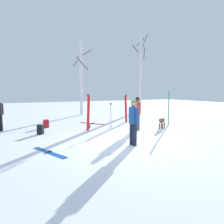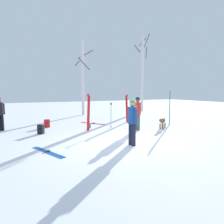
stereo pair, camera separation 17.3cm
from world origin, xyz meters
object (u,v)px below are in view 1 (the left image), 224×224
Objects in this scene: person_0 at (133,119)px; birch_tree_2 at (81,77)px; ski_pair_planted_0 at (169,108)px; ski_pair_planted_1 at (88,113)px; ski_pair_lying_1 at (49,152)px; birch_tree_3 at (140,72)px; ski_pair_lying_0 at (92,123)px; backpack_0 at (46,124)px; ski_pair_planted_2 at (126,109)px; person_2 at (137,111)px; ski_poles_0 at (111,115)px; dog at (162,121)px; backpack_2 at (40,130)px; water_bottle_0 at (90,126)px.

person_0 is 0.27× the size of birch_tree_2.
person_0 is at bearing -96.27° from birch_tree_2.
ski_pair_planted_0 reaches higher than ski_pair_planted_1.
ski_pair_lying_1 is 14.74m from birch_tree_3.
ski_pair_lying_0 is at bearing 64.88° from ski_pair_planted_1.
person_0 is 5.67m from backpack_0.
ski_pair_planted_2 is at bearing -4.10° from backpack_0.
ski_pair_planted_0 is 0.27× the size of birch_tree_3.
person_0 is at bearing -126.87° from person_2.
birch_tree_3 reaches higher than ski_pair_lying_0.
ski_pair_lying_1 is 4.69m from ski_poles_0.
ski_pair_planted_0 is at bearing 17.44° from ski_pair_lying_1.
person_2 is at bearing 171.23° from dog.
person_2 is 3.90× the size of backpack_2.
person_0 reaches higher than backpack_0.
dog is 4.24m from ski_pair_lying_0.
person_0 and person_2 have the same top height.
ski_pair_lying_0 is 5.72m from birch_tree_2.
ski_poles_0 is at bearing 38.09° from ski_pair_lying_1.
ski_pair_planted_1 is at bearing -174.36° from ski_poles_0.
backpack_2 is at bearing -122.22° from birch_tree_2.
ski_poles_0 is (1.33, 0.13, -0.19)m from ski_pair_planted_1.
ski_pair_lying_1 is 4.24m from water_bottle_0.
ski_pair_planted_1 is (-0.63, 3.20, -0.05)m from person_0.
backpack_0 is (0.50, 4.58, 0.20)m from ski_pair_lying_1.
ski_pair_lying_1 is at bearing -165.59° from dog.
person_2 is at bearing -21.78° from ski_pair_planted_1.
birch_tree_2 is at bearing -176.20° from birch_tree_3.
water_bottle_0 is (2.57, 0.34, -0.11)m from backpack_2.
dog is 8.52m from birch_tree_2.
birch_tree_3 is (6.31, 0.42, 0.73)m from birch_tree_2.
ski_poles_0 is 0.22× the size of birch_tree_2.
birch_tree_2 is at bearing 83.73° from person_0.
backpack_0 is (-5.61, 3.01, -0.17)m from dog.
birch_tree_3 is (7.11, 5.08, 3.95)m from ski_pair_lying_0.
person_2 is 0.92× the size of ski_pair_planted_1.
person_0 is at bearing -93.12° from ski_pair_lying_0.
ski_pair_planted_2 is at bearing 38.02° from ski_pair_lying_1.
ski_pair_planted_0 is (4.27, 2.75, 0.02)m from person_0.
birch_tree_2 is at bearing 105.25° from ski_pair_planted_2.
person_2 is at bearing -63.60° from ski_pair_lying_0.
person_2 is at bearing -169.55° from ski_pair_planted_0.
dog is at bearing -26.81° from water_bottle_0.
backpack_0 is (-3.14, 1.72, -0.53)m from ski_poles_0.
backpack_2 is 0.07× the size of birch_tree_2.
person_0 is at bearing -147.25° from ski_pair_planted_0.
birch_tree_3 is at bearing 67.33° from ski_pair_planted_0.
ski_pair_planted_1 is at bearing -138.82° from birch_tree_3.
ski_poles_0 reaches higher than dog.
ski_pair_planted_1 reaches higher than ski_poles_0.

